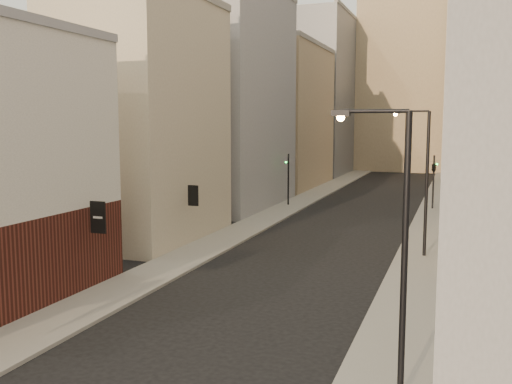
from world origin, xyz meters
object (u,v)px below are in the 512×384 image
Objects in this scene: streetlamp_mid at (423,174)px; traffic_light_right at (434,168)px; clock_tower at (404,64)px; white_tower at (477,45)px; streetlamp_near at (397,240)px; traffic_light_left at (288,171)px.

traffic_light_right is (-0.19, 19.49, -1.10)m from streetlamp_mid.
clock_tower is 1.08× the size of white_tower.
streetlamp_near is 1.66× the size of traffic_light_right.
clock_tower is at bearing -115.81° from traffic_light_left.
clock_tower is 67.23m from streetlamp_mid.
streetlamp_mid reaches higher than traffic_light_right.
traffic_light_left is at bearing -96.99° from clock_tower.
white_tower is 35.56m from traffic_light_right.
streetlamp_near is 38.15m from traffic_light_right.
traffic_light_left is (-16.92, -34.25, -15.26)m from white_tower.
traffic_light_right is (13.10, 2.12, 0.51)m from traffic_light_left.
white_tower is 71.68m from streetlamp_near.
streetlamp_near is at bearing 114.91° from traffic_light_right.
traffic_light_left is at bearing 130.27° from streetlamp_mid.
streetlamp_near reaches higher than traffic_light_left.
traffic_light_right is (7.19, -46.13, -13.78)m from clock_tower.
streetlamp_mid is 1.73× the size of traffic_light_right.
streetlamp_mid is at bearing 91.72° from streetlamp_near.
clock_tower is at bearing 128.16° from white_tower.
clock_tower reaches higher than traffic_light_right.
clock_tower is 48.67m from traffic_light_right.
clock_tower is at bearing 95.67° from streetlamp_near.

